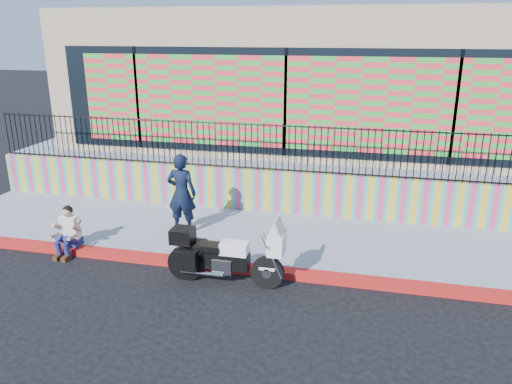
% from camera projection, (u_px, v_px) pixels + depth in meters
% --- Properties ---
extents(ground, '(90.00, 90.00, 0.00)m').
position_uv_depth(ground, '(247.00, 272.00, 10.09)').
color(ground, black).
rests_on(ground, ground).
extents(red_curb, '(16.00, 0.30, 0.15)m').
position_uv_depth(red_curb, '(247.00, 269.00, 10.07)').
color(red_curb, '#A8270C').
rests_on(red_curb, ground).
extents(sidewalk, '(16.00, 3.00, 0.15)m').
position_uv_depth(sidewalk, '(265.00, 237.00, 11.60)').
color(sidewalk, '#8A90A5').
rests_on(sidewalk, ground).
extents(mural_wall, '(16.00, 0.20, 1.10)m').
position_uv_depth(mural_wall, '(278.00, 191.00, 12.88)').
color(mural_wall, '#D63866').
rests_on(mural_wall, sidewalk).
extents(metal_fence, '(15.80, 0.04, 1.20)m').
position_uv_depth(metal_fence, '(279.00, 148.00, 12.53)').
color(metal_fence, black).
rests_on(metal_fence, mural_wall).
extents(elevated_platform, '(16.00, 10.00, 1.25)m').
position_uv_depth(elevated_platform, '(305.00, 150.00, 17.63)').
color(elevated_platform, '#8A90A5').
rests_on(elevated_platform, ground).
extents(storefront_building, '(14.00, 8.06, 4.00)m').
position_uv_depth(storefront_building, '(307.00, 75.00, 16.61)').
color(storefront_building, tan).
rests_on(storefront_building, elevated_platform).
extents(police_motorcycle, '(2.26, 0.75, 1.41)m').
position_uv_depth(police_motorcycle, '(224.00, 255.00, 9.52)').
color(police_motorcycle, black).
rests_on(police_motorcycle, ground).
extents(police_officer, '(0.69, 0.46, 1.88)m').
position_uv_depth(police_officer, '(182.00, 193.00, 11.47)').
color(police_officer, black).
rests_on(police_officer, sidewalk).
extents(seated_man, '(0.54, 0.71, 1.06)m').
position_uv_depth(seated_man, '(67.00, 236.00, 10.75)').
color(seated_man, navy).
rests_on(seated_man, ground).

